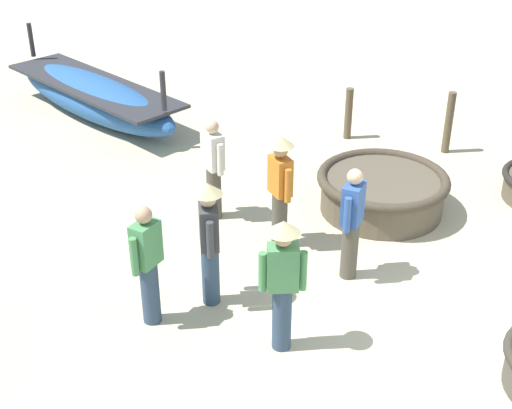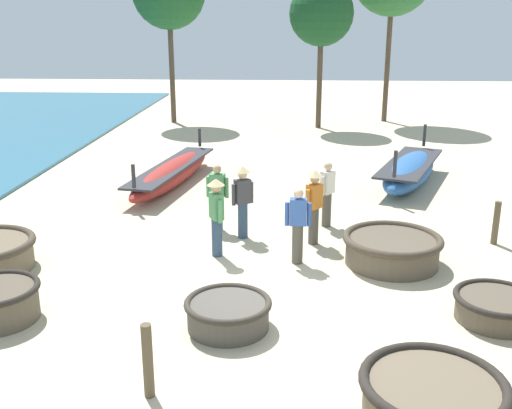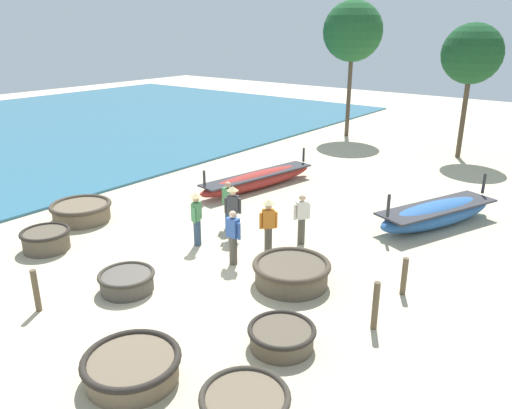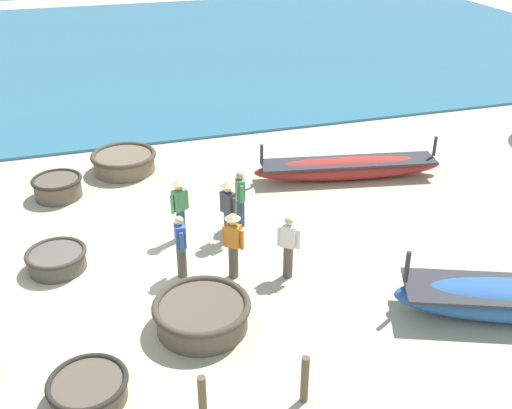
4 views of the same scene
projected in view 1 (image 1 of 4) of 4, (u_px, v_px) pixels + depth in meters
The scene contains 11 objects.
ground_plane at pixel (500, 348), 8.17m from camera, with size 80.00×80.00×0.00m, color #C6B793.
coracle_far_right at pixel (382, 191), 10.82m from camera, with size 2.00×2.00×0.61m.
long_boat_blue_hull at pixel (94, 96), 14.14m from camera, with size 2.88×4.95×1.46m.
fisherman_by_coracle at pixel (213, 167), 10.40m from camera, with size 0.38×0.45×1.57m.
fisherman_hauling at pixel (148, 262), 8.21m from camera, with size 0.53×0.26×1.57m.
fisherman_with_hat at pixel (280, 185), 9.65m from camera, with size 0.39×0.42×1.67m.
fisherman_crouching at pixel (283, 278), 7.73m from camera, with size 0.36×0.49×1.67m.
fisherman_standing_right at pixel (352, 221), 9.03m from camera, with size 0.53×0.23×1.57m.
fisherman_standing_left at pixel (209, 236), 8.48m from camera, with size 0.47×0.36×1.67m.
mooring_post_mid_beach at pixel (348, 114), 13.15m from camera, with size 0.14×0.14×0.97m, color brown.
mooring_post_inland at pixel (449, 123), 12.57m from camera, with size 0.14×0.14×1.13m, color brown.
Camera 1 is at (-6.94, 0.09, 5.41)m, focal length 50.00 mm.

